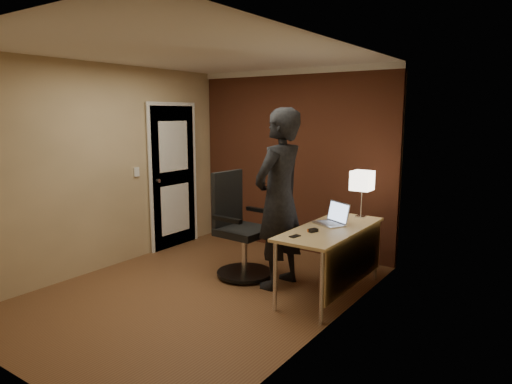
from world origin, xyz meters
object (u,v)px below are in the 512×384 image
(laptop, at_px, (334,218))
(phone, at_px, (295,236))
(desk, at_px, (337,240))
(desk_lamp, at_px, (362,181))
(office_chair, at_px, (239,232))
(mouse, at_px, (313,230))
(person, at_px, (279,199))

(laptop, bearing_deg, phone, -96.95)
(desk, distance_m, laptop, 0.28)
(desk_lamp, bearing_deg, office_chair, -148.74)
(mouse, xyz_separation_m, office_chair, (-1.06, 0.18, -0.21))
(laptop, xyz_separation_m, phone, (-0.08, -0.69, -0.06))
(mouse, height_order, phone, mouse)
(mouse, distance_m, office_chair, 1.09)
(phone, xyz_separation_m, person, (-0.45, 0.43, 0.25))
(phone, height_order, person, person)
(desk, height_order, phone, phone)
(desk, xyz_separation_m, office_chair, (-1.20, -0.09, -0.07))
(laptop, distance_m, phone, 0.70)
(mouse, xyz_separation_m, phone, (-0.06, -0.26, -0.01))
(desk, height_order, laptop, laptop)
(laptop, bearing_deg, desk_lamp, 76.23)
(mouse, relative_size, person, 0.05)
(desk_lamp, relative_size, laptop, 1.30)
(desk_lamp, relative_size, office_chair, 0.44)
(desk, relative_size, phone, 13.04)
(laptop, height_order, mouse, laptop)
(laptop, bearing_deg, office_chair, -166.84)
(phone, bearing_deg, mouse, 88.31)
(office_chair, bearing_deg, laptop, 13.16)
(phone, relative_size, office_chair, 0.10)
(desk, height_order, desk_lamp, desk_lamp)
(phone, bearing_deg, desk, 79.82)
(desk_lamp, height_order, office_chair, desk_lamp)
(desk, distance_m, mouse, 0.34)
(desk, height_order, person, person)
(mouse, distance_m, person, 0.59)
(desk_lamp, xyz_separation_m, person, (-0.65, -0.73, -0.16))
(mouse, bearing_deg, phone, -84.67)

